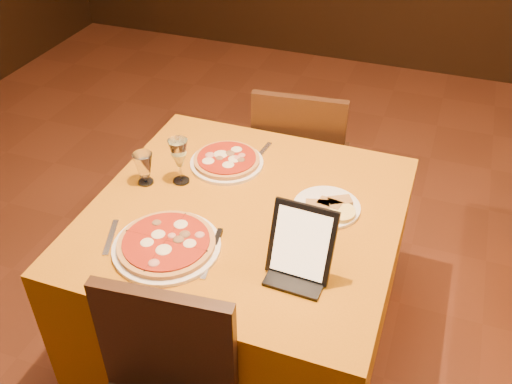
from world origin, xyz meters
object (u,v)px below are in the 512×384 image
(wine_glass, at_px, (179,161))
(tablet, at_px, (302,242))
(chair_main_far, at_px, (302,161))
(pizza_far, at_px, (227,161))
(pizza_near, at_px, (167,245))
(water_glass, at_px, (144,169))
(main_table, at_px, (246,283))

(wine_glass, bearing_deg, tablet, -28.39)
(chair_main_far, distance_m, pizza_far, 0.65)
(pizza_near, bearing_deg, chair_main_far, 80.85)
(chair_main_far, distance_m, pizza_near, 1.13)
(pizza_far, relative_size, water_glass, 2.27)
(chair_main_far, height_order, water_glass, chair_main_far)
(wine_glass, bearing_deg, main_table, -15.69)
(main_table, relative_size, water_glass, 8.46)
(chair_main_far, bearing_deg, wine_glass, 61.71)
(main_table, height_order, wine_glass, wine_glass)
(pizza_near, bearing_deg, pizza_far, 89.92)
(chair_main_far, bearing_deg, pizza_near, 74.85)
(main_table, height_order, pizza_near, pizza_near)
(chair_main_far, distance_m, water_glass, 0.95)
(pizza_near, height_order, pizza_far, same)
(main_table, bearing_deg, chair_main_far, 90.00)
(pizza_far, xyz_separation_m, tablet, (0.45, -0.47, 0.10))
(chair_main_far, xyz_separation_m, tablet, (0.27, -1.02, 0.41))
(main_table, height_order, pizza_far, pizza_far)
(main_table, distance_m, tablet, 0.61)
(pizza_near, height_order, tablet, tablet)
(pizza_near, relative_size, pizza_far, 1.23)
(pizza_far, bearing_deg, water_glass, -138.07)
(chair_main_far, bearing_deg, water_glass, 55.49)
(water_glass, height_order, tablet, tablet)
(tablet, bearing_deg, pizza_far, 135.78)
(main_table, xyz_separation_m, pizza_far, (-0.17, 0.25, 0.39))
(wine_glass, bearing_deg, chair_main_far, 67.71)
(pizza_far, height_order, wine_glass, wine_glass)
(main_table, height_order, tablet, tablet)
(pizza_far, bearing_deg, wine_glass, -125.96)
(pizza_near, relative_size, tablet, 1.48)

